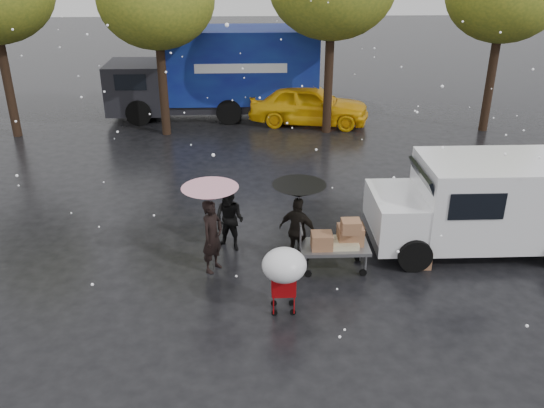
{
  "coord_description": "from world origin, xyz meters",
  "views": [
    {
      "loc": [
        -0.38,
        -10.77,
        6.71
      ],
      "look_at": [
        0.09,
        1.0,
        1.22
      ],
      "focal_mm": 38.0,
      "sensor_mm": 36.0,
      "label": 1
    }
  ],
  "objects_px": {
    "vendor_cart": "(339,240)",
    "blue_truck": "(220,73)",
    "person_pink": "(212,236)",
    "yellow_taxi": "(309,104)",
    "person_black": "(298,231)",
    "white_van": "(485,203)",
    "shopping_cart": "(284,268)"
  },
  "relations": [
    {
      "from": "yellow_taxi",
      "to": "person_black",
      "type": "bearing_deg",
      "value": -176.13
    },
    {
      "from": "person_pink",
      "to": "white_van",
      "type": "distance_m",
      "value": 6.28
    },
    {
      "from": "person_black",
      "to": "white_van",
      "type": "bearing_deg",
      "value": -143.41
    },
    {
      "from": "person_pink",
      "to": "person_black",
      "type": "distance_m",
      "value": 1.9
    },
    {
      "from": "person_black",
      "to": "vendor_cart",
      "type": "xyz_separation_m",
      "value": [
        0.86,
        -0.36,
        -0.06
      ]
    },
    {
      "from": "person_pink",
      "to": "blue_truck",
      "type": "height_order",
      "value": "blue_truck"
    },
    {
      "from": "shopping_cart",
      "to": "white_van",
      "type": "xyz_separation_m",
      "value": [
        4.78,
        2.52,
        0.1
      ]
    },
    {
      "from": "person_pink",
      "to": "blue_truck",
      "type": "distance_m",
      "value": 12.11
    },
    {
      "from": "person_pink",
      "to": "yellow_taxi",
      "type": "xyz_separation_m",
      "value": [
        3.17,
        10.85,
        -0.05
      ]
    },
    {
      "from": "vendor_cart",
      "to": "white_van",
      "type": "distance_m",
      "value": 3.61
    },
    {
      "from": "vendor_cart",
      "to": "blue_truck",
      "type": "xyz_separation_m",
      "value": [
        -3.03,
        12.15,
        1.03
      ]
    },
    {
      "from": "vendor_cart",
      "to": "white_van",
      "type": "bearing_deg",
      "value": 13.64
    },
    {
      "from": "person_pink",
      "to": "shopping_cart",
      "type": "height_order",
      "value": "person_pink"
    },
    {
      "from": "vendor_cart",
      "to": "white_van",
      "type": "relative_size",
      "value": 0.31
    },
    {
      "from": "person_black",
      "to": "vendor_cart",
      "type": "relative_size",
      "value": 1.03
    },
    {
      "from": "person_black",
      "to": "yellow_taxi",
      "type": "xyz_separation_m",
      "value": [
        1.28,
        10.56,
        -0.0
      ]
    },
    {
      "from": "shopping_cart",
      "to": "person_black",
      "type": "bearing_deg",
      "value": 77.99
    },
    {
      "from": "blue_truck",
      "to": "person_pink",
      "type": "bearing_deg",
      "value": -88.63
    },
    {
      "from": "yellow_taxi",
      "to": "shopping_cart",
      "type": "bearing_deg",
      "value": -176.96
    },
    {
      "from": "person_pink",
      "to": "blue_truck",
      "type": "xyz_separation_m",
      "value": [
        -0.29,
        12.07,
        0.92
      ]
    },
    {
      "from": "person_pink",
      "to": "person_black",
      "type": "xyz_separation_m",
      "value": [
        1.88,
        0.28,
        -0.05
      ]
    },
    {
      "from": "person_black",
      "to": "white_van",
      "type": "xyz_separation_m",
      "value": [
        4.34,
        0.49,
        0.38
      ]
    },
    {
      "from": "blue_truck",
      "to": "yellow_taxi",
      "type": "bearing_deg",
      "value": -19.51
    },
    {
      "from": "person_pink",
      "to": "vendor_cart",
      "type": "distance_m",
      "value": 2.74
    },
    {
      "from": "person_pink",
      "to": "vendor_cart",
      "type": "xyz_separation_m",
      "value": [
        2.74,
        -0.08,
        -0.11
      ]
    },
    {
      "from": "person_pink",
      "to": "person_black",
      "type": "relative_size",
      "value": 1.06
    },
    {
      "from": "vendor_cart",
      "to": "blue_truck",
      "type": "relative_size",
      "value": 0.18
    },
    {
      "from": "person_pink",
      "to": "person_black",
      "type": "bearing_deg",
      "value": -50.27
    },
    {
      "from": "shopping_cart",
      "to": "white_van",
      "type": "distance_m",
      "value": 5.4
    },
    {
      "from": "shopping_cart",
      "to": "blue_truck",
      "type": "xyz_separation_m",
      "value": [
        -1.74,
        13.83,
        0.69
      ]
    },
    {
      "from": "person_pink",
      "to": "white_van",
      "type": "height_order",
      "value": "white_van"
    },
    {
      "from": "person_black",
      "to": "yellow_taxi",
      "type": "bearing_deg",
      "value": -66.71
    }
  ]
}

